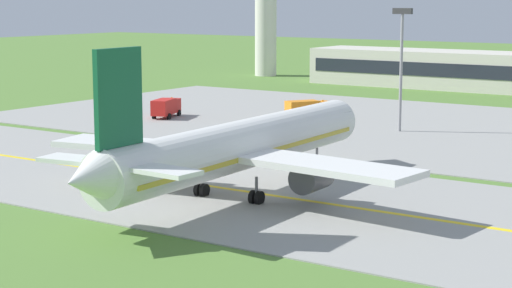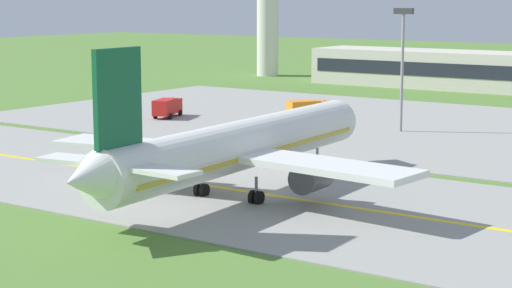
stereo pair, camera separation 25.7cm
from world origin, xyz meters
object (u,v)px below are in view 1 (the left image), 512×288
Objects in this scene: airplane_lead at (239,147)px; apron_light_mast at (401,54)px; service_truck_fuel at (308,109)px; service_truck_baggage at (166,107)px.

apron_light_mast is (-4.62, 39.62, 5.19)m from airplane_lead.
service_truck_fuel is 0.42× the size of apron_light_mast.
service_truck_baggage is 18.94m from service_truck_fuel.
apron_light_mast reaches higher than service_truck_fuel.
service_truck_baggage is 32.67m from apron_light_mast.
apron_light_mast is at bearing 11.50° from service_truck_baggage.
service_truck_fuel is at bearing 169.48° from apron_light_mast.
service_truck_fuel is at bearing 28.38° from service_truck_baggage.
apron_light_mast reaches higher than airplane_lead.
service_truck_baggage is (-35.71, 33.29, -2.60)m from airplane_lead.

